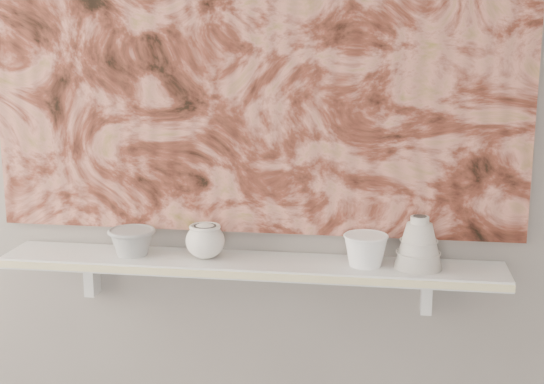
% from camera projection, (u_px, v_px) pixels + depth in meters
% --- Properties ---
extents(wall_back, '(3.60, 0.00, 3.60)m').
position_uv_depth(wall_back, '(255.00, 105.00, 2.10)').
color(wall_back, gray).
rests_on(wall_back, floor).
extents(shelf, '(1.40, 0.18, 0.03)m').
position_uv_depth(shelf, '(250.00, 265.00, 2.10)').
color(shelf, silver).
rests_on(shelf, wall_back).
extents(shelf_stripe, '(1.40, 0.01, 0.02)m').
position_uv_depth(shelf_stripe, '(244.00, 276.00, 2.02)').
color(shelf_stripe, beige).
rests_on(shelf_stripe, shelf).
extents(bracket_left, '(0.03, 0.06, 0.12)m').
position_uv_depth(bracket_left, '(92.00, 275.00, 2.25)').
color(bracket_left, silver).
rests_on(bracket_left, wall_back).
extents(bracket_right, '(0.03, 0.06, 0.12)m').
position_uv_depth(bracket_right, '(426.00, 292.00, 2.11)').
color(bracket_right, silver).
rests_on(bracket_right, wall_back).
extents(painting, '(1.50, 0.02, 1.10)m').
position_uv_depth(painting, '(253.00, 36.00, 2.05)').
color(painting, brown).
rests_on(painting, wall_back).
extents(house_motif, '(0.09, 0.00, 0.08)m').
position_uv_depth(house_motif, '(418.00, 153.00, 2.04)').
color(house_motif, black).
rests_on(house_motif, painting).
extents(bowl_grey, '(0.14, 0.14, 0.08)m').
position_uv_depth(bowl_grey, '(132.00, 241.00, 2.14)').
color(bowl_grey, '#9C9D9A').
rests_on(bowl_grey, shelf).
extents(cup_cream, '(0.13, 0.13, 0.10)m').
position_uv_depth(cup_cream, '(205.00, 241.00, 2.11)').
color(cup_cream, white).
rests_on(cup_cream, shelf).
extents(bell_vessel, '(0.15, 0.15, 0.14)m').
position_uv_depth(bell_vessel, '(419.00, 242.00, 2.02)').
color(bell_vessel, beige).
rests_on(bell_vessel, shelf).
extents(bowl_white, '(0.13, 0.13, 0.09)m').
position_uv_depth(bowl_white, '(366.00, 250.00, 2.05)').
color(bowl_white, white).
rests_on(bowl_white, shelf).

